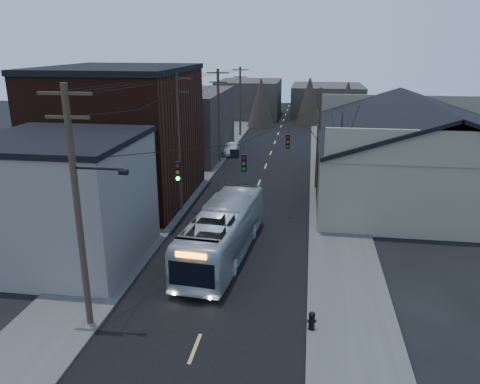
# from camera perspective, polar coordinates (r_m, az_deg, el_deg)

# --- Properties ---
(ground) EXTENTS (160.00, 160.00, 0.00)m
(ground) POSITION_cam_1_polar(r_m,az_deg,el_deg) (18.71, -7.09, -22.02)
(ground) COLOR black
(ground) RESTS_ON ground
(road_surface) EXTENTS (9.00, 110.00, 0.02)m
(road_surface) POSITION_cam_1_polar(r_m,az_deg,el_deg) (45.57, 2.90, 2.54)
(road_surface) COLOR black
(road_surface) RESTS_ON ground
(sidewalk_left) EXTENTS (4.00, 110.00, 0.12)m
(sidewalk_left) POSITION_cam_1_polar(r_m,az_deg,el_deg) (46.62, -5.08, 2.91)
(sidewalk_left) COLOR #474744
(sidewalk_left) RESTS_ON ground
(sidewalk_right) EXTENTS (4.00, 110.00, 0.12)m
(sidewalk_right) POSITION_cam_1_polar(r_m,az_deg,el_deg) (45.42, 11.09, 2.24)
(sidewalk_right) COLOR #474744
(sidewalk_right) RESTS_ON ground
(building_clapboard) EXTENTS (8.00, 8.00, 7.00)m
(building_clapboard) POSITION_cam_1_polar(r_m,az_deg,el_deg) (27.66, -20.55, -1.17)
(building_clapboard) COLOR slate
(building_clapboard) RESTS_ON ground
(building_brick) EXTENTS (10.00, 12.00, 10.00)m
(building_brick) POSITION_cam_1_polar(r_m,az_deg,el_deg) (37.31, -14.16, 6.49)
(building_brick) COLOR black
(building_brick) RESTS_ON ground
(building_left_far) EXTENTS (9.00, 14.00, 7.00)m
(building_left_far) POSITION_cam_1_polar(r_m,az_deg,el_deg) (52.33, -6.88, 8.33)
(building_left_far) COLOR #332D29
(building_left_far) RESTS_ON ground
(warehouse) EXTENTS (16.16, 20.60, 7.73)m
(warehouse) POSITION_cam_1_polar(r_m,az_deg,el_deg) (40.82, 20.73, 3.50)
(warehouse) COLOR gray
(warehouse) RESTS_ON ground
(building_far_left) EXTENTS (10.00, 12.00, 6.00)m
(building_far_left) POSITION_cam_1_polar(r_m,az_deg,el_deg) (79.95, 1.14, 11.31)
(building_far_left) COLOR #332D29
(building_far_left) RESTS_ON ground
(building_far_right) EXTENTS (12.00, 14.00, 5.00)m
(building_far_right) POSITION_cam_1_polar(r_m,az_deg,el_deg) (84.36, 10.55, 11.01)
(building_far_right) COLOR #332D29
(building_far_right) RESTS_ON ground
(bare_tree) EXTENTS (0.40, 0.40, 7.20)m
(bare_tree) POSITION_cam_1_polar(r_m,az_deg,el_deg) (34.87, 12.03, 3.52)
(bare_tree) COLOR black
(bare_tree) RESTS_ON ground
(utility_lines) EXTENTS (11.24, 45.28, 10.50)m
(utility_lines) POSITION_cam_1_polar(r_m,az_deg,el_deg) (39.26, -2.42, 7.48)
(utility_lines) COLOR #382B1E
(utility_lines) RESTS_ON ground
(bus) EXTENTS (3.55, 11.32, 3.10)m
(bus) POSITION_cam_1_polar(r_m,az_deg,el_deg) (27.03, -2.10, -4.85)
(bus) COLOR #B3BBC0
(bus) RESTS_ON ground
(parked_car) EXTENTS (1.52, 4.00, 1.30)m
(parked_car) POSITION_cam_1_polar(r_m,az_deg,el_deg) (52.44, -1.05, 5.31)
(parked_car) COLOR #A4A7AC
(parked_car) RESTS_ON ground
(fire_hydrant) EXTENTS (0.40, 0.29, 0.84)m
(fire_hydrant) POSITION_cam_1_polar(r_m,az_deg,el_deg) (21.05, 8.75, -15.14)
(fire_hydrant) COLOR black
(fire_hydrant) RESTS_ON sidewalk_right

